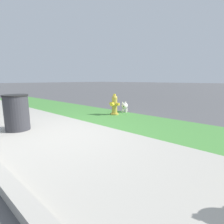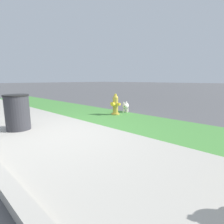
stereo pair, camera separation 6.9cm
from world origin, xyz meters
name	(u,v)px [view 1 (the left image)]	position (x,y,z in m)	size (l,w,h in m)	color
ground_plane	(54,136)	(0.00, 0.00, 0.00)	(120.00, 120.00, 0.00)	#515154
sidewalk_pavement	(54,135)	(0.00, 0.00, 0.01)	(18.00, 2.39, 0.01)	#ADA89E
grass_verge	(121,118)	(0.00, 2.15, 0.00)	(18.00, 1.91, 0.01)	#47893D
fire_hydrant_mid_block	(114,105)	(-0.54, 2.48, 0.33)	(0.36, 0.33, 0.68)	gold
small_white_dog	(125,106)	(-0.54, 3.03, 0.23)	(0.39, 0.50, 0.41)	silver
trash_bin	(17,113)	(-0.96, -0.36, 0.41)	(0.54, 0.54, 0.81)	#333338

